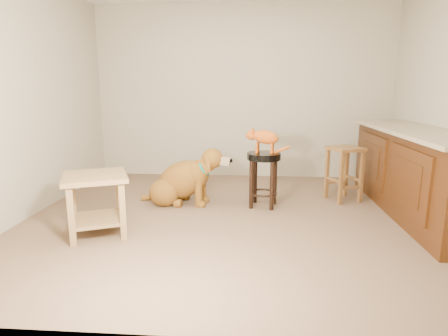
# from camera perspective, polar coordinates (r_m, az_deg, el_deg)

# --- Properties ---
(floor) EXTENTS (4.50, 4.00, 0.01)m
(floor) POSITION_cam_1_polar(r_m,az_deg,el_deg) (4.07, 2.07, -7.57)
(floor) COLOR brown
(floor) RESTS_ON ground
(room_shell) EXTENTS (4.54, 4.04, 2.62)m
(room_shell) POSITION_cam_1_polar(r_m,az_deg,el_deg) (3.85, 2.27, 16.65)
(room_shell) COLOR #A39A83
(room_shell) RESTS_ON ground
(cabinet_run) EXTENTS (0.70, 2.56, 0.94)m
(cabinet_run) POSITION_cam_1_polar(r_m,az_deg,el_deg) (4.61, 27.22, -0.91)
(cabinet_run) COLOR #42210B
(cabinet_run) RESTS_ON ground
(padded_stool) EXTENTS (0.39, 0.39, 0.64)m
(padded_stool) POSITION_cam_1_polar(r_m,az_deg,el_deg) (4.36, 6.05, -0.09)
(padded_stool) COLOR black
(padded_stool) RESTS_ON ground
(wood_stool) EXTENTS (0.48, 0.48, 0.67)m
(wood_stool) POSITION_cam_1_polar(r_m,az_deg,el_deg) (4.83, 17.81, -0.74)
(wood_stool) COLOR brown
(wood_stool) RESTS_ON ground
(side_table) EXTENTS (0.74, 0.74, 0.58)m
(side_table) POSITION_cam_1_polar(r_m,az_deg,el_deg) (3.71, -18.92, -3.96)
(side_table) COLOR brown
(side_table) RESTS_ON ground
(golden_retriever) EXTENTS (1.15, 0.61, 0.73)m
(golden_retriever) POSITION_cam_1_polar(r_m,az_deg,el_deg) (4.52, -6.35, -2.02)
(golden_retriever) COLOR brown
(golden_retriever) RESTS_ON ground
(tabby_kitten) EXTENTS (0.52, 0.21, 0.32)m
(tabby_kitten) POSITION_cam_1_polar(r_m,az_deg,el_deg) (4.30, 6.00, 4.59)
(tabby_kitten) COLOR #AA4811
(tabby_kitten) RESTS_ON padded_stool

